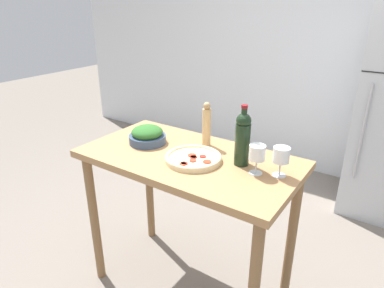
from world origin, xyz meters
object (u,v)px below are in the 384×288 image
at_px(wine_bottle, 243,138).
at_px(homemade_pizza, 193,158).
at_px(pepper_mill, 206,125).
at_px(wine_glass_near, 257,154).
at_px(wine_glass_far, 281,156).
at_px(salad_bowl, 147,135).

height_order(wine_bottle, homemade_pizza, wine_bottle).
xyz_separation_m(wine_bottle, pepper_mill, (-0.29, 0.11, -0.02)).
distance_m(wine_glass_near, wine_glass_far, 0.12).
height_order(pepper_mill, homemade_pizza, pepper_mill).
bearing_deg(salad_bowl, wine_bottle, 5.47).
distance_m(wine_glass_near, salad_bowl, 0.72).
bearing_deg(wine_glass_far, homemade_pizza, -167.56).
height_order(pepper_mill, salad_bowl, pepper_mill).
height_order(wine_bottle, salad_bowl, wine_bottle).
distance_m(wine_bottle, wine_glass_near, 0.13).
relative_size(wine_bottle, wine_glass_near, 2.14).
xyz_separation_m(wine_glass_near, pepper_mill, (-0.40, 0.17, 0.02)).
xyz_separation_m(pepper_mill, salad_bowl, (-0.31, -0.17, -0.08)).
relative_size(salad_bowl, homemade_pizza, 0.72).
distance_m(wine_glass_far, salad_bowl, 0.82).
relative_size(wine_bottle, homemade_pizza, 1.06).
bearing_deg(wine_glass_near, wine_glass_far, 21.42).
bearing_deg(pepper_mill, homemade_pizza, -75.38).
bearing_deg(pepper_mill, wine_bottle, -21.49).
relative_size(wine_glass_near, wine_glass_far, 1.00).
height_order(wine_glass_near, pepper_mill, pepper_mill).
bearing_deg(pepper_mill, salad_bowl, -151.10).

